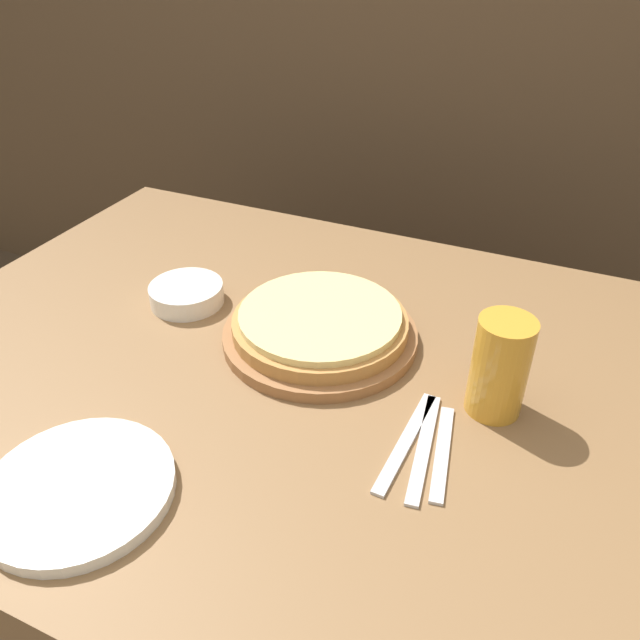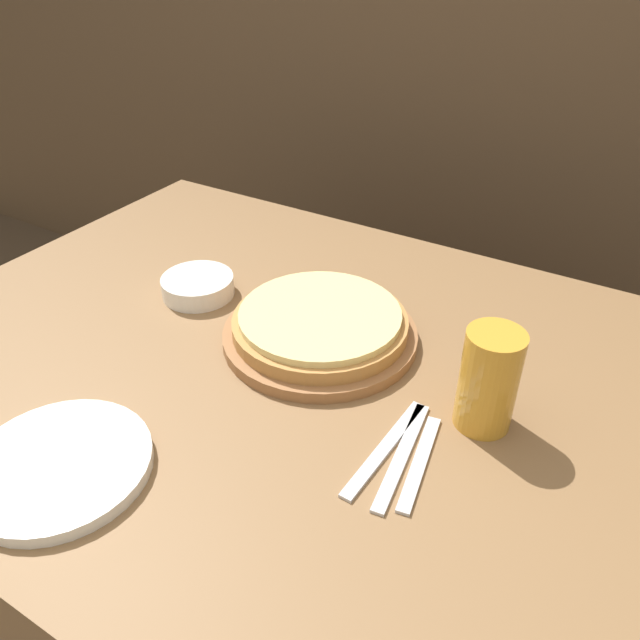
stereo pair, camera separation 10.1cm
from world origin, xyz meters
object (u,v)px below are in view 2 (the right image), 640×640
object	(u,v)px
beer_glass	(489,376)
spoon	(420,462)
pizza_on_board	(320,327)
dinner_plate	(59,466)
dinner_knife	(402,455)
fork	(385,448)
side_bowl	(198,286)

from	to	relation	value
beer_glass	spoon	bearing A→B (deg)	-109.57
pizza_on_board	dinner_plate	xyz separation A→B (m)	(-0.14, -0.42, -0.02)
pizza_on_board	dinner_knife	bearing A→B (deg)	-36.53
pizza_on_board	spoon	distance (m)	0.30
spoon	beer_glass	bearing A→B (deg)	70.43
fork	spoon	xyz separation A→B (m)	(0.05, 0.00, 0.00)
pizza_on_board	spoon	xyz separation A→B (m)	(0.25, -0.17, -0.02)
dinner_plate	side_bowl	size ratio (longest dim) A/B	1.78
dinner_knife	pizza_on_board	bearing A→B (deg)	143.47
dinner_plate	beer_glass	bearing A→B (deg)	40.26
side_bowl	spoon	bearing A→B (deg)	-18.75
dinner_knife	spoon	xyz separation A→B (m)	(0.03, 0.00, 0.00)
beer_glass	pizza_on_board	bearing A→B (deg)	170.15
pizza_on_board	dinner_knife	xyz separation A→B (m)	(0.23, -0.17, -0.02)
dinner_plate	spoon	xyz separation A→B (m)	(0.39, 0.25, -0.01)
side_bowl	spoon	world-z (taller)	side_bowl
spoon	fork	bearing A→B (deg)	180.00
fork	dinner_knife	distance (m)	0.03
side_bowl	fork	bearing A→B (deg)	-20.59
fork	side_bowl	bearing A→B (deg)	159.41
beer_glass	side_bowl	xyz separation A→B (m)	(-0.56, 0.06, -0.06)
side_bowl	fork	distance (m)	0.50
pizza_on_board	side_bowl	distance (m)	0.27
dinner_plate	side_bowl	xyz separation A→B (m)	(-0.13, 0.42, 0.01)
pizza_on_board	dinner_plate	distance (m)	0.44
side_bowl	dinner_knife	bearing A→B (deg)	-19.63
side_bowl	spoon	xyz separation A→B (m)	(0.52, -0.18, -0.02)
fork	dinner_knife	xyz separation A→B (m)	(0.03, 0.00, 0.00)
beer_glass	dinner_plate	size ratio (longest dim) A/B	0.64
pizza_on_board	beer_glass	bearing A→B (deg)	-9.85
pizza_on_board	fork	distance (m)	0.26
pizza_on_board	spoon	bearing A→B (deg)	-33.72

